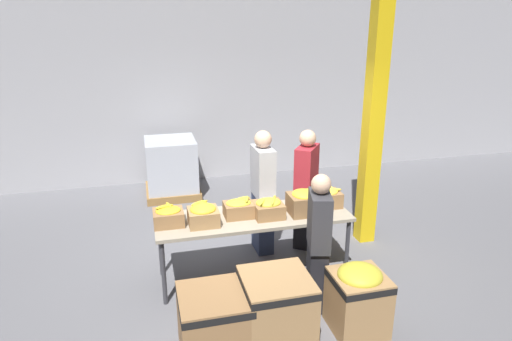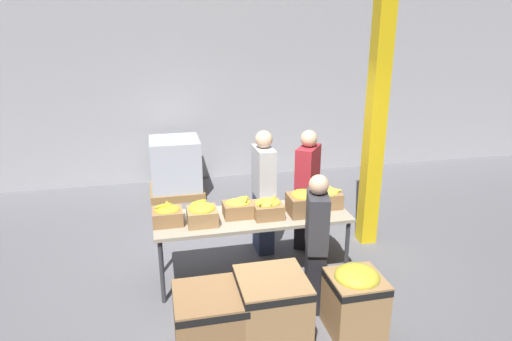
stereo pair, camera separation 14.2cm
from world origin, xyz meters
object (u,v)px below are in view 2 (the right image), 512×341
object	(u,v)px
banana_box_2	(238,207)
pallet_stack_0	(176,167)
donation_bin_1	(272,309)
donation_bin_2	(355,298)
banana_box_5	(327,198)
volunteer_2	(316,244)
sorting_table	(252,220)
banana_box_0	(167,215)
volunteer_0	(307,190)
volunteer_1	(263,193)
donation_bin_0	(210,321)
banana_box_1	(202,213)
banana_box_3	(268,208)
banana_box_4	(303,202)
support_pillar	(377,99)

from	to	relation	value
banana_box_2	pallet_stack_0	world-z (taller)	banana_box_2
donation_bin_1	donation_bin_2	size ratio (longest dim) A/B	1.01
banana_box_5	volunteer_2	distance (m)	0.92
banana_box_5	sorting_table	bearing A→B (deg)	-176.86
sorting_table	banana_box_0	world-z (taller)	banana_box_0
banana_box_5	volunteer_0	xyz separation A→B (m)	(-0.06, 0.57, -0.11)
volunteer_1	donation_bin_0	distance (m)	2.12
banana_box_1	donation_bin_2	world-z (taller)	banana_box_1
donation_bin_2	donation_bin_1	bearing A→B (deg)	180.00
donation_bin_2	pallet_stack_0	bearing A→B (deg)	109.85
volunteer_0	donation_bin_0	world-z (taller)	volunteer_0
banana_box_3	volunteer_2	size ratio (longest dim) A/B	0.22
banana_box_1	donation_bin_0	world-z (taller)	banana_box_1
volunteer_1	donation_bin_1	xyz separation A→B (m)	(-0.36, -1.84, -0.44)
banana_box_4	donation_bin_2	size ratio (longest dim) A/B	0.47
sorting_table	volunteer_1	world-z (taller)	volunteer_1
banana_box_1	volunteer_2	distance (m)	1.30
support_pillar	pallet_stack_0	bearing A→B (deg)	136.24
donation_bin_2	support_pillar	size ratio (longest dim) A/B	0.18
banana_box_2	support_pillar	size ratio (longest dim) A/B	0.08
donation_bin_0	pallet_stack_0	bearing A→B (deg)	90.86
banana_box_2	donation_bin_2	xyz separation A→B (m)	(0.93, -1.24, -0.53)
banana_box_5	donation_bin_0	bearing A→B (deg)	-141.77
volunteer_0	pallet_stack_0	world-z (taller)	volunteer_0
volunteer_0	support_pillar	size ratio (longest dim) A/B	0.41
donation_bin_1	banana_box_4	bearing A→B (deg)	59.81
banana_box_2	banana_box_5	xyz separation A→B (m)	(1.10, 0.03, 0.01)
banana_box_1	banana_box_5	xyz separation A→B (m)	(1.53, 0.14, -0.00)
banana_box_3	banana_box_5	xyz separation A→B (m)	(0.77, 0.12, 0.01)
banana_box_0	pallet_stack_0	size ratio (longest dim) A/B	0.33
donation_bin_1	banana_box_0	bearing A→B (deg)	126.16
donation_bin_1	pallet_stack_0	xyz separation A→B (m)	(-0.66, 4.16, 0.11)
banana_box_0	banana_box_1	world-z (taller)	banana_box_1
banana_box_1	support_pillar	world-z (taller)	support_pillar
volunteer_1	support_pillar	distance (m)	1.89
volunteer_1	donation_bin_2	xyz separation A→B (m)	(0.49, -1.84, -0.45)
volunteer_1	volunteer_2	world-z (taller)	volunteer_1
volunteer_2	volunteer_1	bearing A→B (deg)	23.78
donation_bin_1	volunteer_0	bearing A→B (deg)	62.42
banana_box_2	support_pillar	world-z (taller)	support_pillar
donation_bin_2	banana_box_5	bearing A→B (deg)	82.48
banana_box_1	banana_box_5	distance (m)	1.54
volunteer_2	donation_bin_1	world-z (taller)	volunteer_2
banana_box_5	volunteer_1	distance (m)	0.87
support_pillar	donation_bin_0	bearing A→B (deg)	-143.83
volunteer_2	support_pillar	bearing A→B (deg)	-29.14
banana_box_4	banana_box_5	bearing A→B (deg)	20.26
volunteer_2	donation_bin_1	distance (m)	0.84
donation_bin_1	donation_bin_2	bearing A→B (deg)	-0.00
banana_box_0	banana_box_5	bearing A→B (deg)	1.39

